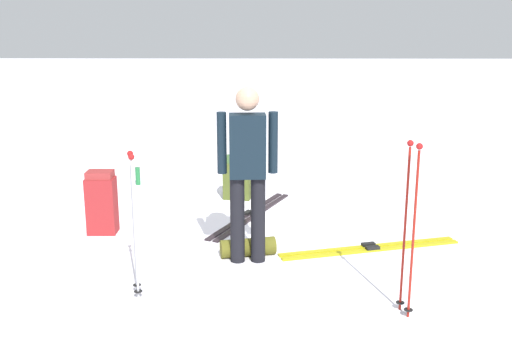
# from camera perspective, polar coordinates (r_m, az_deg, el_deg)

# --- Properties ---
(ground_plane) EXTENTS (80.00, 80.00, 0.00)m
(ground_plane) POSITION_cam_1_polar(r_m,az_deg,el_deg) (6.61, 0.00, -5.91)
(ground_plane) COLOR white
(skier_standing) EXTENTS (0.24, 0.57, 1.70)m
(skier_standing) POSITION_cam_1_polar(r_m,az_deg,el_deg) (5.41, -0.84, 0.23)
(skier_standing) COLOR black
(skier_standing) RESTS_ON ground_plane
(ski_pair_near) EXTENTS (1.86, 0.97, 0.05)m
(ski_pair_near) POSITION_cam_1_polar(r_m,az_deg,el_deg) (7.02, -0.47, -4.61)
(ski_pair_near) COLOR black
(ski_pair_near) RESTS_ON ground_plane
(ski_pair_far) EXTENTS (0.68, 1.92, 0.05)m
(ski_pair_far) POSITION_cam_1_polar(r_m,az_deg,el_deg) (6.10, 11.28, -7.75)
(ski_pair_far) COLOR #B2A714
(ski_pair_far) RESTS_ON ground_plane
(backpack_large_dark) EXTENTS (0.29, 0.39, 0.58)m
(backpack_large_dark) POSITION_cam_1_polar(r_m,az_deg,el_deg) (7.67, -1.84, -0.95)
(backpack_large_dark) COLOR #485420
(backpack_large_dark) RESTS_ON ground_plane
(backpack_bright) EXTENTS (0.24, 0.32, 0.71)m
(backpack_bright) POSITION_cam_1_polar(r_m,az_deg,el_deg) (6.58, -15.07, -3.30)
(backpack_bright) COLOR maroon
(backpack_bright) RESTS_ON ground_plane
(ski_poles_planted_near) EXTENTS (0.19, 0.11, 1.25)m
(ski_poles_planted_near) POSITION_cam_1_polar(r_m,az_deg,el_deg) (4.88, -12.02, -4.77)
(ski_poles_planted_near) COLOR #B6B6BD
(ski_poles_planted_near) RESTS_ON ground_plane
(ski_poles_planted_far) EXTENTS (0.19, 0.11, 1.40)m
(ski_poles_planted_far) POSITION_cam_1_polar(r_m,az_deg,el_deg) (4.59, 15.02, -5.09)
(ski_poles_planted_far) COLOR maroon
(ski_poles_planted_far) RESTS_ON ground_plane
(sleeping_mat_rolled) EXTENTS (0.30, 0.58, 0.18)m
(sleeping_mat_rolled) POSITION_cam_1_polar(r_m,az_deg,el_deg) (5.80, -0.80, -7.82)
(sleeping_mat_rolled) COLOR brown
(sleeping_mat_rolled) RESTS_ON ground_plane
(thermos_bottle) EXTENTS (0.07, 0.07, 0.26)m
(thermos_bottle) POSITION_cam_1_polar(r_m,az_deg,el_deg) (8.56, -11.65, -0.74)
(thermos_bottle) COLOR #216E38
(thermos_bottle) RESTS_ON ground_plane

